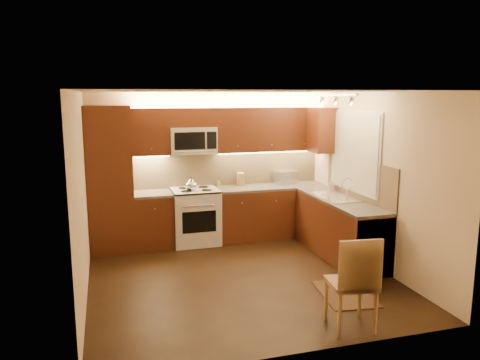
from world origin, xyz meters
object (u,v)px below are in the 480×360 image
object	(u,v)px
knife_block	(241,179)
stove	(195,216)
microwave	(193,140)
sink	(337,193)
toaster_oven	(285,177)
dining_chair	(351,281)
kettle	(191,184)
soap_bottle	(331,185)

from	to	relation	value
knife_block	stove	bearing A→B (deg)	-164.83
microwave	knife_block	size ratio (longest dim) A/B	3.37
microwave	sink	bearing A→B (deg)	-32.21
toaster_oven	knife_block	xyz separation A→B (m)	(-0.82, 0.02, -0.00)
stove	knife_block	size ratio (longest dim) A/B	4.08
sink	knife_block	world-z (taller)	knife_block
knife_block	dining_chair	size ratio (longest dim) A/B	0.22
sink	toaster_oven	xyz separation A→B (m)	(-0.33, 1.30, 0.04)
knife_block	kettle	bearing A→B (deg)	-160.44
microwave	kettle	bearing A→B (deg)	-109.13
sink	toaster_oven	distance (m)	1.34
stove	soap_bottle	distance (m)	2.32
sink	dining_chair	xyz separation A→B (m)	(-0.96, -2.21, -0.46)
stove	dining_chair	distance (m)	3.49
sink	soap_bottle	distance (m)	0.60
kettle	toaster_oven	bearing A→B (deg)	15.06
stove	soap_bottle	world-z (taller)	soap_bottle
kettle	knife_block	bearing A→B (deg)	23.78
kettle	soap_bottle	distance (m)	2.32
kettle	toaster_oven	distance (m)	1.77
knife_block	toaster_oven	bearing A→B (deg)	0.58
sink	soap_bottle	xyz separation A→B (m)	(0.20, 0.57, 0.01)
stove	dining_chair	size ratio (longest dim) A/B	0.89
sink	microwave	bearing A→B (deg)	147.79
kettle	toaster_oven	size ratio (longest dim) A/B	0.58
microwave	toaster_oven	distance (m)	1.81
microwave	soap_bottle	world-z (taller)	microwave
microwave	knife_block	distance (m)	1.10
knife_block	soap_bottle	size ratio (longest dim) A/B	1.36
stove	knife_block	distance (m)	1.03
toaster_oven	knife_block	world-z (taller)	toaster_oven
kettle	soap_bottle	size ratio (longest dim) A/B	1.36
soap_bottle	toaster_oven	bearing A→B (deg)	138.09
knife_block	dining_chair	world-z (taller)	knife_block
microwave	dining_chair	world-z (taller)	microwave
microwave	dining_chair	distance (m)	3.81
stove	kettle	size ratio (longest dim) A/B	4.09
kettle	knife_block	distance (m)	0.97
toaster_oven	soap_bottle	distance (m)	0.90
soap_bottle	sink	bearing A→B (deg)	-96.50
stove	knife_block	bearing A→B (deg)	13.15
knife_block	sink	bearing A→B (deg)	-46.85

